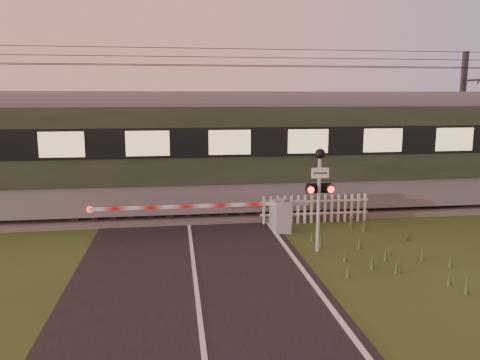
{
  "coord_description": "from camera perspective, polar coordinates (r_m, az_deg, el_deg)",
  "views": [
    {
      "loc": [
        -0.4,
        -10.86,
        4.37
      ],
      "look_at": [
        1.55,
        3.2,
        1.85
      ],
      "focal_mm": 35.0,
      "sensor_mm": 36.0,
      "label": 1
    }
  ],
  "objects": [
    {
      "name": "road",
      "position": [
        11.5,
        -5.35,
        -12.26
      ],
      "size": [
        6.0,
        140.0,
        0.03
      ],
      "color": "black",
      "rests_on": "ground"
    },
    {
      "name": "catenary_mast",
      "position": [
        23.42,
        25.4,
        6.53
      ],
      "size": [
        0.2,
        2.45,
        6.36
      ],
      "color": "#2D2D30",
      "rests_on": "ground"
    },
    {
      "name": "ground",
      "position": [
        11.72,
        -5.49,
        -11.88
      ],
      "size": [
        160.0,
        160.0,
        0.0
      ],
      "primitive_type": "plane",
      "color": "#2F441A",
      "rests_on": "ground"
    },
    {
      "name": "crossing_signal",
      "position": [
        13.26,
        9.65,
        -0.19
      ],
      "size": [
        0.76,
        0.33,
        2.97
      ],
      "color": "gray",
      "rests_on": "ground"
    },
    {
      "name": "picket_fence",
      "position": [
        16.65,
        9.12,
        -3.48
      ],
      "size": [
        3.9,
        0.08,
        1.0
      ],
      "color": "silver",
      "rests_on": "ground"
    },
    {
      "name": "boom_gate",
      "position": [
        15.39,
        3.64,
        -4.22
      ],
      "size": [
        7.1,
        0.78,
        1.04
      ],
      "color": "gray",
      "rests_on": "ground"
    },
    {
      "name": "overhead_wires",
      "position": [
        17.42,
        -6.79,
        14.47
      ],
      "size": [
        120.0,
        0.62,
        0.62
      ],
      "color": "black",
      "rests_on": "ground"
    },
    {
      "name": "track_bed",
      "position": [
        17.89,
        -6.41,
        -3.91
      ],
      "size": [
        140.0,
        3.4,
        0.39
      ],
      "color": "#47423D",
      "rests_on": "ground"
    }
  ]
}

